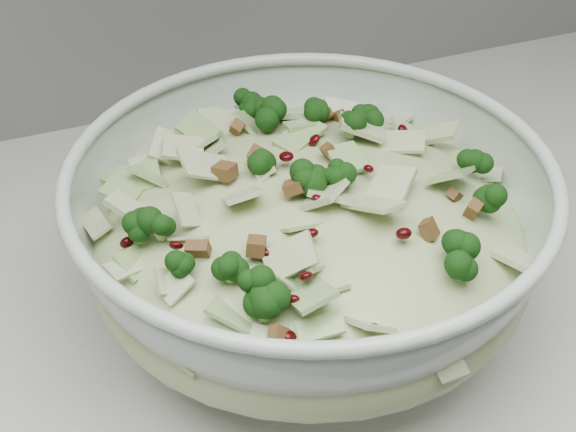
% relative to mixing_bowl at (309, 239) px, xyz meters
% --- Properties ---
extents(mixing_bowl, '(0.39, 0.39, 0.15)m').
position_rel_mixing_bowl_xyz_m(mixing_bowl, '(0.00, 0.00, 0.00)').
color(mixing_bowl, '#B2C4B5').
rests_on(mixing_bowl, counter).
extents(salad, '(0.35, 0.35, 0.15)m').
position_rel_mixing_bowl_xyz_m(salad, '(0.00, 0.00, 0.02)').
color(salad, '#A7B77D').
rests_on(salad, mixing_bowl).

